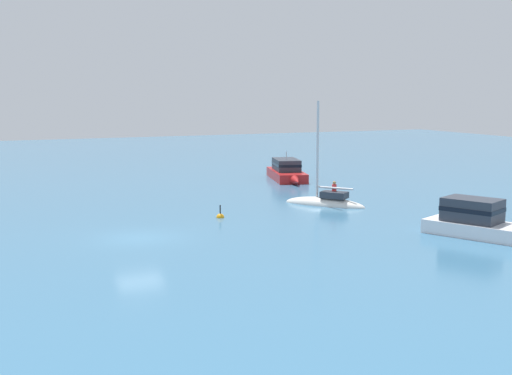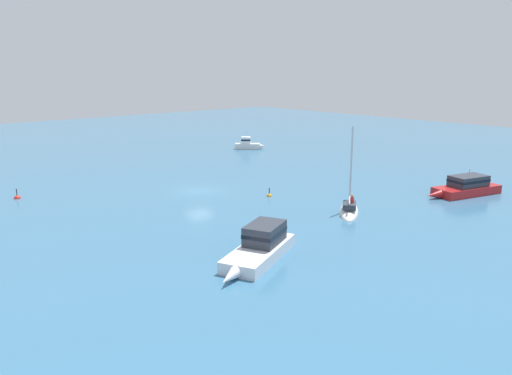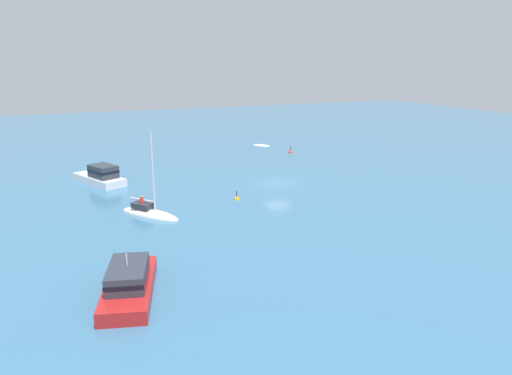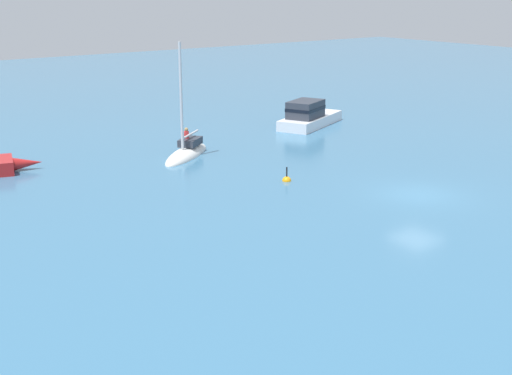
{
  "view_description": "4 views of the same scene",
  "coord_description": "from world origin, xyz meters",
  "px_view_note": "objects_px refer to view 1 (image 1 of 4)",
  "views": [
    {
      "loc": [
        -8.59,
        -35.13,
        7.9
      ],
      "look_at": [
        7.82,
        2.01,
        2.07
      ],
      "focal_mm": 47.09,
      "sensor_mm": 36.0,
      "label": 1
    },
    {
      "loc": [
        39.69,
        -27.37,
        11.89
      ],
      "look_at": [
        5.68,
        2.61,
        0.97
      ],
      "focal_mm": 34.67,
      "sensor_mm": 36.0,
      "label": 2
    },
    {
      "loc": [
        21.11,
        43.44,
        12.72
      ],
      "look_at": [
        4.25,
        3.98,
        0.96
      ],
      "focal_mm": 33.0,
      "sensor_mm": 36.0,
      "label": 3
    },
    {
      "loc": [
        -23.02,
        27.44,
        10.63
      ],
      "look_at": [
        2.45,
        8.74,
        1.34
      ],
      "focal_mm": 48.89,
      "sensor_mm": 36.0,
      "label": 4
    }
  ],
  "objects_px": {
    "mooring_buoy": "(220,217)",
    "sloop": "(325,203)",
    "cabin_cruiser": "(485,223)",
    "motor_cruiser": "(287,171)"
  },
  "relations": [
    {
      "from": "mooring_buoy",
      "to": "cabin_cruiser",
      "type": "bearing_deg",
      "value": -45.06
    },
    {
      "from": "sloop",
      "to": "motor_cruiser",
      "type": "relative_size",
      "value": 0.9
    },
    {
      "from": "cabin_cruiser",
      "to": "motor_cruiser",
      "type": "relative_size",
      "value": 0.96
    },
    {
      "from": "sloop",
      "to": "mooring_buoy",
      "type": "height_order",
      "value": "sloop"
    },
    {
      "from": "sloop",
      "to": "mooring_buoy",
      "type": "xyz_separation_m",
      "value": [
        -8.44,
        -1.45,
        -0.13
      ]
    },
    {
      "from": "cabin_cruiser",
      "to": "mooring_buoy",
      "type": "xyz_separation_m",
      "value": [
        -11.18,
        11.2,
        -0.79
      ]
    },
    {
      "from": "mooring_buoy",
      "to": "sloop",
      "type": "bearing_deg",
      "value": 9.76
    },
    {
      "from": "sloop",
      "to": "cabin_cruiser",
      "type": "distance_m",
      "value": 12.97
    },
    {
      "from": "motor_cruiser",
      "to": "mooring_buoy",
      "type": "height_order",
      "value": "motor_cruiser"
    },
    {
      "from": "sloop",
      "to": "mooring_buoy",
      "type": "bearing_deg",
      "value": 62.24
    }
  ]
}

